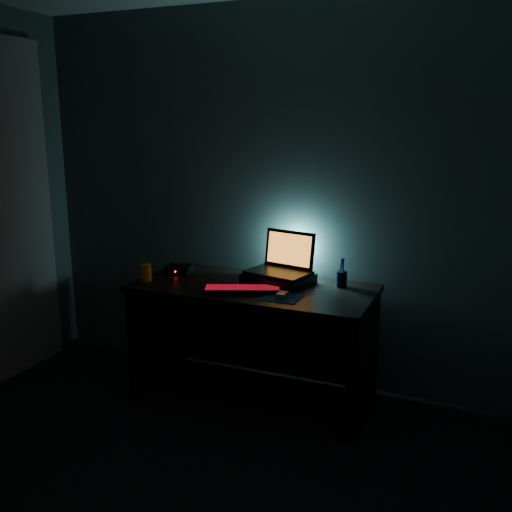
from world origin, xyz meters
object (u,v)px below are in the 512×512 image
(keyboard, at_px, (242,289))
(pen_cup, at_px, (341,279))
(juice_glass, at_px, (147,273))
(router, at_px, (179,269))
(laptop, at_px, (283,263))
(mouse, at_px, (282,295))

(keyboard, distance_m, pen_cup, 0.62)
(juice_glass, bearing_deg, router, 67.96)
(laptop, xyz_separation_m, mouse, (0.12, -0.33, -0.10))
(laptop, xyz_separation_m, juice_glass, (-0.81, -0.33, -0.07))
(router, bearing_deg, juice_glass, -118.24)
(mouse, bearing_deg, pen_cup, 54.63)
(keyboard, xyz_separation_m, router, (-0.57, 0.23, 0.01))
(laptop, relative_size, keyboard, 0.88)
(pen_cup, bearing_deg, laptop, -176.41)
(mouse, distance_m, router, 0.87)
(router, bearing_deg, pen_cup, -0.66)
(keyboard, relative_size, pen_cup, 4.94)
(mouse, height_order, juice_glass, juice_glass)
(pen_cup, bearing_deg, mouse, -126.10)
(mouse, relative_size, pen_cup, 0.89)
(juice_glass, relative_size, router, 0.62)
(juice_glass, distance_m, router, 0.27)
(keyboard, height_order, pen_cup, pen_cup)
(pen_cup, height_order, router, pen_cup)
(mouse, bearing_deg, laptop, 110.09)
(laptop, xyz_separation_m, pen_cup, (0.38, 0.02, -0.07))
(keyboard, height_order, router, router)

